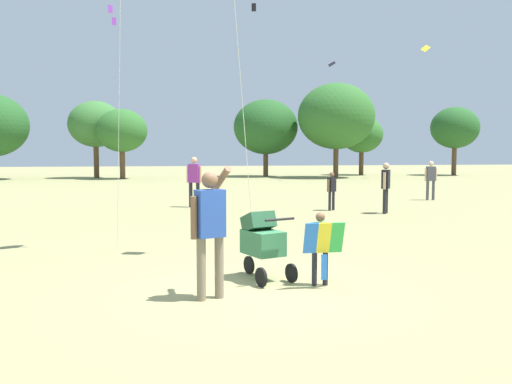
{
  "coord_description": "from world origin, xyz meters",
  "views": [
    {
      "loc": [
        -1.19,
        -7.28,
        1.94
      ],
      "look_at": [
        0.15,
        0.89,
        1.3
      ],
      "focal_mm": 37.92,
      "sensor_mm": 36.0,
      "label": 1
    }
  ],
  "objects_px": {
    "child_with_butterfly_kite": "(321,242)",
    "person_kid_running": "(194,178)",
    "person_sitting_far": "(431,177)",
    "person_red_shirt": "(332,188)",
    "person_adult_flyer": "(210,223)",
    "person_couple_left": "(386,184)",
    "stroller": "(262,239)"
  },
  "relations": [
    {
      "from": "stroller",
      "to": "person_red_shirt",
      "type": "xyz_separation_m",
      "value": [
        3.83,
        8.83,
        0.13
      ]
    },
    {
      "from": "child_with_butterfly_kite",
      "to": "person_red_shirt",
      "type": "height_order",
      "value": "person_red_shirt"
    },
    {
      "from": "child_with_butterfly_kite",
      "to": "person_red_shirt",
      "type": "relative_size",
      "value": 0.85
    },
    {
      "from": "stroller",
      "to": "person_sitting_far",
      "type": "relative_size",
      "value": 0.73
    },
    {
      "from": "child_with_butterfly_kite",
      "to": "person_red_shirt",
      "type": "distance_m",
      "value": 9.87
    },
    {
      "from": "person_couple_left",
      "to": "person_sitting_far",
      "type": "bearing_deg",
      "value": 48.45
    },
    {
      "from": "person_couple_left",
      "to": "person_kid_running",
      "type": "bearing_deg",
      "value": 153.68
    },
    {
      "from": "person_adult_flyer",
      "to": "person_red_shirt",
      "type": "distance_m",
      "value": 10.87
    },
    {
      "from": "person_red_shirt",
      "to": "person_kid_running",
      "type": "height_order",
      "value": "person_kid_running"
    },
    {
      "from": "person_couple_left",
      "to": "person_adult_flyer",
      "type": "bearing_deg",
      "value": -124.82
    },
    {
      "from": "person_adult_flyer",
      "to": "person_red_shirt",
      "type": "height_order",
      "value": "person_adult_flyer"
    },
    {
      "from": "stroller",
      "to": "person_sitting_far",
      "type": "height_order",
      "value": "person_sitting_far"
    },
    {
      "from": "person_sitting_far",
      "to": "person_kid_running",
      "type": "bearing_deg",
      "value": -172.9
    },
    {
      "from": "stroller",
      "to": "person_sitting_far",
      "type": "bearing_deg",
      "value": 53.32
    },
    {
      "from": "person_red_shirt",
      "to": "person_sitting_far",
      "type": "bearing_deg",
      "value": 30.58
    },
    {
      "from": "person_kid_running",
      "to": "person_sitting_far",
      "type": "bearing_deg",
      "value": 7.1
    },
    {
      "from": "person_sitting_far",
      "to": "person_kid_running",
      "type": "distance_m",
      "value": 9.31
    },
    {
      "from": "person_adult_flyer",
      "to": "stroller",
      "type": "relative_size",
      "value": 1.56
    },
    {
      "from": "person_adult_flyer",
      "to": "person_couple_left",
      "type": "bearing_deg",
      "value": 55.18
    },
    {
      "from": "child_with_butterfly_kite",
      "to": "person_adult_flyer",
      "type": "xyz_separation_m",
      "value": [
        -1.61,
        -0.43,
        0.37
      ]
    },
    {
      "from": "person_red_shirt",
      "to": "person_kid_running",
      "type": "distance_m",
      "value": 4.68
    },
    {
      "from": "stroller",
      "to": "person_couple_left",
      "type": "height_order",
      "value": "person_couple_left"
    },
    {
      "from": "person_red_shirt",
      "to": "person_sitting_far",
      "type": "distance_m",
      "value": 5.7
    },
    {
      "from": "stroller",
      "to": "person_red_shirt",
      "type": "bearing_deg",
      "value": 66.56
    },
    {
      "from": "child_with_butterfly_kite",
      "to": "person_kid_running",
      "type": "xyz_separation_m",
      "value": [
        -1.25,
        11.12,
        0.38
      ]
    },
    {
      "from": "child_with_butterfly_kite",
      "to": "person_adult_flyer",
      "type": "height_order",
      "value": "person_adult_flyer"
    },
    {
      "from": "person_red_shirt",
      "to": "person_couple_left",
      "type": "bearing_deg",
      "value": -37.86
    },
    {
      "from": "stroller",
      "to": "person_red_shirt",
      "type": "height_order",
      "value": "person_red_shirt"
    },
    {
      "from": "child_with_butterfly_kite",
      "to": "person_red_shirt",
      "type": "xyz_separation_m",
      "value": [
        3.08,
        9.37,
        0.1
      ]
    },
    {
      "from": "person_adult_flyer",
      "to": "stroller",
      "type": "xyz_separation_m",
      "value": [
        0.86,
        0.97,
        -0.4
      ]
    },
    {
      "from": "person_red_shirt",
      "to": "person_adult_flyer",
      "type": "bearing_deg",
      "value": -115.55
    },
    {
      "from": "child_with_butterfly_kite",
      "to": "person_kid_running",
      "type": "bearing_deg",
      "value": 96.42
    }
  ]
}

